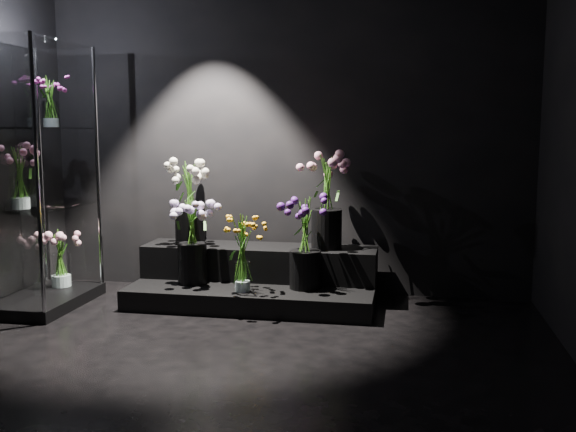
# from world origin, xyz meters

# --- Properties ---
(floor) EXTENTS (4.00, 4.00, 0.00)m
(floor) POSITION_xyz_m (0.00, 0.00, 0.00)
(floor) COLOR black
(floor) RESTS_ON ground
(wall_back) EXTENTS (4.00, 0.00, 4.00)m
(wall_back) POSITION_xyz_m (0.00, 2.00, 1.40)
(wall_back) COLOR black
(wall_back) RESTS_ON floor
(display_riser) EXTENTS (1.88, 0.84, 0.42)m
(display_riser) POSITION_xyz_m (-0.15, 1.62, 0.17)
(display_riser) COLOR black
(display_riser) RESTS_ON floor
(display_case) EXTENTS (0.54, 0.91, 1.99)m
(display_case) POSITION_xyz_m (-1.71, 1.17, 1.00)
(display_case) COLOR black
(display_case) RESTS_ON floor
(bouquet_orange_bells) EXTENTS (0.35, 0.35, 0.57)m
(bouquet_orange_bells) POSITION_xyz_m (-0.18, 1.28, 0.46)
(bouquet_orange_bells) COLOR white
(bouquet_orange_bells) RESTS_ON display_riser
(bouquet_lilac) EXTENTS (0.42, 0.42, 0.68)m
(bouquet_lilac) POSITION_xyz_m (-0.62, 1.46, 0.56)
(bouquet_lilac) COLOR black
(bouquet_lilac) RESTS_ON display_riser
(bouquet_purple) EXTENTS (0.36, 0.36, 0.68)m
(bouquet_purple) POSITION_xyz_m (0.27, 1.47, 0.53)
(bouquet_purple) COLOR black
(bouquet_purple) RESTS_ON display_riser
(bouquet_cream_roses) EXTENTS (0.43, 0.43, 0.67)m
(bouquet_cream_roses) POSITION_xyz_m (-0.73, 1.72, 0.80)
(bouquet_cream_roses) COLOR black
(bouquet_cream_roses) RESTS_ON display_riser
(bouquet_pink_roses) EXTENTS (0.43, 0.43, 0.75)m
(bouquet_pink_roses) POSITION_xyz_m (0.39, 1.74, 0.84)
(bouquet_pink_roses) COLOR black
(bouquet_pink_roses) RESTS_ON display_riser
(bouquet_case_pink) EXTENTS (0.29, 0.29, 0.45)m
(bouquet_case_pink) POSITION_xyz_m (-1.75, 0.97, 1.02)
(bouquet_case_pink) COLOR white
(bouquet_case_pink) RESTS_ON display_case
(bouquet_case_magenta) EXTENTS (0.24, 0.24, 0.39)m
(bouquet_case_magenta) POSITION_xyz_m (-1.68, 1.32, 1.57)
(bouquet_case_magenta) COLOR white
(bouquet_case_magenta) RESTS_ON display_case
(bouquet_case_base_pink) EXTENTS (0.34, 0.34, 0.47)m
(bouquet_case_base_pink) POSITION_xyz_m (-1.72, 1.41, 0.34)
(bouquet_case_base_pink) COLOR white
(bouquet_case_base_pink) RESTS_ON display_case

